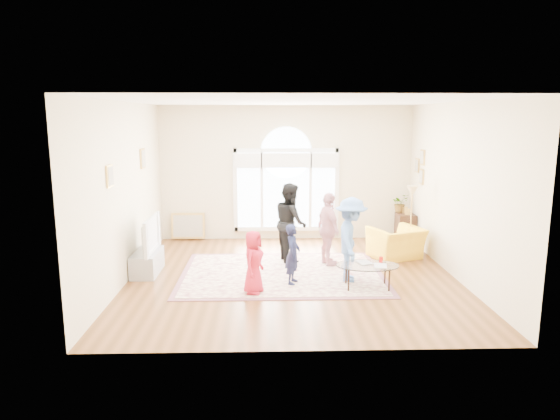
{
  "coord_description": "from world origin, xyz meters",
  "views": [
    {
      "loc": [
        -0.49,
        -8.89,
        2.93
      ],
      "look_at": [
        -0.22,
        0.3,
        1.21
      ],
      "focal_mm": 32.0,
      "sensor_mm": 36.0,
      "label": 1
    }
  ],
  "objects_px": {
    "television": "(146,235)",
    "tv_console": "(147,262)",
    "armchair": "(396,243)",
    "coffee_table": "(368,266)",
    "area_rug": "(282,273)"
  },
  "relations": [
    {
      "from": "coffee_table",
      "to": "area_rug",
      "type": "bearing_deg",
      "value": 152.65
    },
    {
      "from": "tv_console",
      "to": "area_rug",
      "type": "bearing_deg",
      "value": -2.78
    },
    {
      "from": "tv_console",
      "to": "coffee_table",
      "type": "relative_size",
      "value": 0.9
    },
    {
      "from": "armchair",
      "to": "area_rug",
      "type": "bearing_deg",
      "value": 1.01
    },
    {
      "from": "area_rug",
      "to": "tv_console",
      "type": "height_order",
      "value": "tv_console"
    },
    {
      "from": "area_rug",
      "to": "coffee_table",
      "type": "bearing_deg",
      "value": -30.18
    },
    {
      "from": "tv_console",
      "to": "armchair",
      "type": "bearing_deg",
      "value": 10.23
    },
    {
      "from": "television",
      "to": "tv_console",
      "type": "bearing_deg",
      "value": -180.0
    },
    {
      "from": "tv_console",
      "to": "armchair",
      "type": "relative_size",
      "value": 1.0
    },
    {
      "from": "tv_console",
      "to": "television",
      "type": "relative_size",
      "value": 0.86
    },
    {
      "from": "television",
      "to": "coffee_table",
      "type": "bearing_deg",
      "value": -13.59
    },
    {
      "from": "television",
      "to": "coffee_table",
      "type": "xyz_separation_m",
      "value": [
        4.0,
        -0.97,
        -0.35
      ]
    },
    {
      "from": "area_rug",
      "to": "armchair",
      "type": "bearing_deg",
      "value": 22.83
    },
    {
      "from": "coffee_table",
      "to": "tv_console",
      "type": "bearing_deg",
      "value": 169.27
    },
    {
      "from": "area_rug",
      "to": "television",
      "type": "bearing_deg",
      "value": 177.21
    }
  ]
}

